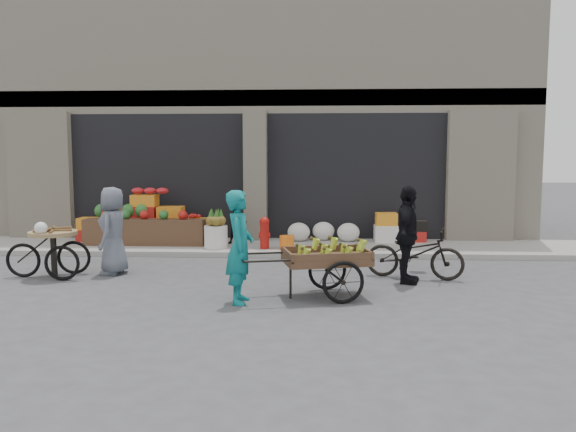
{
  "coord_description": "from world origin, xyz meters",
  "views": [
    {
      "loc": [
        1.49,
        -8.76,
        2.15
      ],
      "look_at": [
        0.99,
        1.2,
        1.1
      ],
      "focal_mm": 35.0,
      "sensor_mm": 36.0,
      "label": 1
    }
  ],
  "objects_px": {
    "cyclist": "(407,235)",
    "vendor_woman": "(240,247)",
    "seated_person": "(237,224)",
    "vendor_grey": "(113,231)",
    "tricycle_cart": "(53,246)",
    "bicycle": "(415,253)",
    "banana_cart": "(323,255)",
    "orange_bucket": "(287,242)",
    "fire_hydrant": "(265,231)",
    "pineapple_bin": "(216,237)"
  },
  "relations": [
    {
      "from": "fire_hydrant",
      "to": "orange_bucket",
      "type": "bearing_deg",
      "value": -5.71
    },
    {
      "from": "vendor_woman",
      "to": "vendor_grey",
      "type": "distance_m",
      "value": 3.24
    },
    {
      "from": "fire_hydrant",
      "to": "vendor_grey",
      "type": "xyz_separation_m",
      "value": [
        -2.58,
        -2.28,
        0.3
      ]
    },
    {
      "from": "tricycle_cart",
      "to": "bicycle",
      "type": "height_order",
      "value": "tricycle_cart"
    },
    {
      "from": "pineapple_bin",
      "to": "orange_bucket",
      "type": "bearing_deg",
      "value": -3.58
    },
    {
      "from": "tricycle_cart",
      "to": "cyclist",
      "type": "relative_size",
      "value": 0.86
    },
    {
      "from": "seated_person",
      "to": "pineapple_bin",
      "type": "bearing_deg",
      "value": -133.69
    },
    {
      "from": "orange_bucket",
      "to": "tricycle_cart",
      "type": "distance_m",
      "value": 4.81
    },
    {
      "from": "pineapple_bin",
      "to": "tricycle_cart",
      "type": "height_order",
      "value": "tricycle_cart"
    },
    {
      "from": "tricycle_cart",
      "to": "bicycle",
      "type": "distance_m",
      "value": 6.45
    },
    {
      "from": "vendor_woman",
      "to": "fire_hydrant",
      "type": "bearing_deg",
      "value": -0.2
    },
    {
      "from": "bicycle",
      "to": "cyclist",
      "type": "xyz_separation_m",
      "value": [
        -0.2,
        -0.4,
        0.38
      ]
    },
    {
      "from": "tricycle_cart",
      "to": "orange_bucket",
      "type": "bearing_deg",
      "value": 29.03
    },
    {
      "from": "fire_hydrant",
      "to": "banana_cart",
      "type": "bearing_deg",
      "value": -71.78
    },
    {
      "from": "vendor_woman",
      "to": "cyclist",
      "type": "height_order",
      "value": "vendor_woman"
    },
    {
      "from": "orange_bucket",
      "to": "fire_hydrant",
      "type": "bearing_deg",
      "value": 174.29
    },
    {
      "from": "banana_cart",
      "to": "fire_hydrant",
      "type": "bearing_deg",
      "value": 94.4
    },
    {
      "from": "fire_hydrant",
      "to": "tricycle_cart",
      "type": "distance_m",
      "value": 4.42
    },
    {
      "from": "vendor_grey",
      "to": "bicycle",
      "type": "bearing_deg",
      "value": 90.32
    },
    {
      "from": "cyclist",
      "to": "pineapple_bin",
      "type": "bearing_deg",
      "value": 69.2
    },
    {
      "from": "bicycle",
      "to": "cyclist",
      "type": "relative_size",
      "value": 1.03
    },
    {
      "from": "cyclist",
      "to": "banana_cart",
      "type": "bearing_deg",
      "value": 141.7
    },
    {
      "from": "tricycle_cart",
      "to": "seated_person",
      "type": "bearing_deg",
      "value": 45.54
    },
    {
      "from": "tricycle_cart",
      "to": "vendor_grey",
      "type": "relative_size",
      "value": 0.89
    },
    {
      "from": "pineapple_bin",
      "to": "seated_person",
      "type": "xyz_separation_m",
      "value": [
        0.4,
        0.6,
        0.21
      ]
    },
    {
      "from": "vendor_woman",
      "to": "vendor_grey",
      "type": "relative_size",
      "value": 1.04
    },
    {
      "from": "banana_cart",
      "to": "vendor_woman",
      "type": "distance_m",
      "value": 1.31
    },
    {
      "from": "tricycle_cart",
      "to": "bicycle",
      "type": "bearing_deg",
      "value": -1.3
    },
    {
      "from": "orange_bucket",
      "to": "vendor_woman",
      "type": "xyz_separation_m",
      "value": [
        -0.48,
        -4.17,
        0.57
      ]
    },
    {
      "from": "cyclist",
      "to": "vendor_woman",
      "type": "bearing_deg",
      "value": 134.22
    },
    {
      "from": "vendor_woman",
      "to": "seated_person",
      "type": "bearing_deg",
      "value": 7.93
    },
    {
      "from": "fire_hydrant",
      "to": "bicycle",
      "type": "height_order",
      "value": "bicycle"
    },
    {
      "from": "vendor_grey",
      "to": "cyclist",
      "type": "height_order",
      "value": "cyclist"
    },
    {
      "from": "pineapple_bin",
      "to": "bicycle",
      "type": "relative_size",
      "value": 0.3
    },
    {
      "from": "banana_cart",
      "to": "tricycle_cart",
      "type": "distance_m",
      "value": 4.95
    },
    {
      "from": "fire_hydrant",
      "to": "tricycle_cart",
      "type": "bearing_deg",
      "value": -143.43
    },
    {
      "from": "bicycle",
      "to": "cyclist",
      "type": "bearing_deg",
      "value": 169.43
    },
    {
      "from": "banana_cart",
      "to": "tricycle_cart",
      "type": "relative_size",
      "value": 1.6
    },
    {
      "from": "banana_cart",
      "to": "bicycle",
      "type": "xyz_separation_m",
      "value": [
        1.64,
        1.43,
        -0.21
      ]
    },
    {
      "from": "orange_bucket",
      "to": "bicycle",
      "type": "distance_m",
      "value": 3.35
    },
    {
      "from": "pineapple_bin",
      "to": "orange_bucket",
      "type": "xyz_separation_m",
      "value": [
        1.6,
        -0.1,
        -0.1
      ]
    },
    {
      "from": "vendor_grey",
      "to": "vendor_woman",
      "type": "bearing_deg",
      "value": 54.75
    },
    {
      "from": "seated_person",
      "to": "vendor_grey",
      "type": "bearing_deg",
      "value": -132.64
    },
    {
      "from": "seated_person",
      "to": "vendor_woman",
      "type": "height_order",
      "value": "vendor_woman"
    },
    {
      "from": "orange_bucket",
      "to": "vendor_grey",
      "type": "distance_m",
      "value": 3.84
    },
    {
      "from": "pineapple_bin",
      "to": "banana_cart",
      "type": "relative_size",
      "value": 0.23
    },
    {
      "from": "vendor_woman",
      "to": "tricycle_cart",
      "type": "relative_size",
      "value": 1.16
    },
    {
      "from": "bicycle",
      "to": "banana_cart",
      "type": "bearing_deg",
      "value": 147.19
    },
    {
      "from": "cyclist",
      "to": "fire_hydrant",
      "type": "bearing_deg",
      "value": 60.01
    },
    {
      "from": "fire_hydrant",
      "to": "vendor_grey",
      "type": "height_order",
      "value": "vendor_grey"
    }
  ]
}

